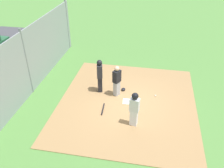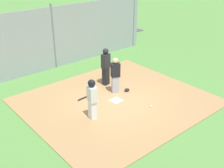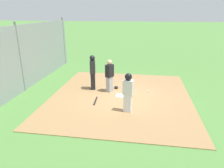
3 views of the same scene
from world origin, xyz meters
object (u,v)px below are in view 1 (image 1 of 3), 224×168
catcher_mask (123,89)px  catcher (117,80)px  umpire (100,75)px  home_plate (127,101)px  baseball_bat (103,109)px  baseball (155,95)px  runner (134,107)px

catcher_mask → catcher: bearing=-31.1°
catcher → catcher_mask: catcher is taller
umpire → catcher_mask: (-0.27, 1.15, -0.86)m
home_plate → baseball_bat: baseball_bat is taller
baseball_bat → home_plate: bearing=124.6°
home_plate → catcher: 1.13m
home_plate → catcher_mask: 1.00m
baseball_bat → baseball: (-1.53, 2.32, 0.01)m
umpire → catcher_mask: umpire is taller
baseball_bat → catcher: bearing=158.4°
umpire → catcher: bearing=-24.2°
catcher → baseball: (-0.22, 1.91, -0.79)m
catcher → catcher_mask: (-0.45, 0.27, -0.77)m
home_plate → baseball_bat: bearing=-51.4°
catcher_mask → baseball: size_ratio=3.24×
catcher → umpire: umpire is taller
home_plate → catcher: (-0.49, -0.61, 0.82)m
runner → baseball: size_ratio=21.34×
baseball_bat → catcher_mask: size_ratio=3.41×
runner → catcher_mask: bearing=28.8°
umpire → baseball: (-0.04, 2.79, -0.88)m
umpire → baseball_bat: bearing=-85.1°
home_plate → baseball_bat: (0.82, -1.02, 0.02)m
baseball_bat → baseball: bearing=119.3°
catcher_mask → home_plate: bearing=19.7°
catcher → catcher_mask: bearing=87.0°
runner → baseball: bearing=-9.4°
runner → baseball: (-2.26, 0.85, -0.85)m
baseball → runner: bearing=-20.6°
umpire → runner: 2.95m
catcher_mask → baseball: bearing=82.1°
home_plate → runner: bearing=16.4°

